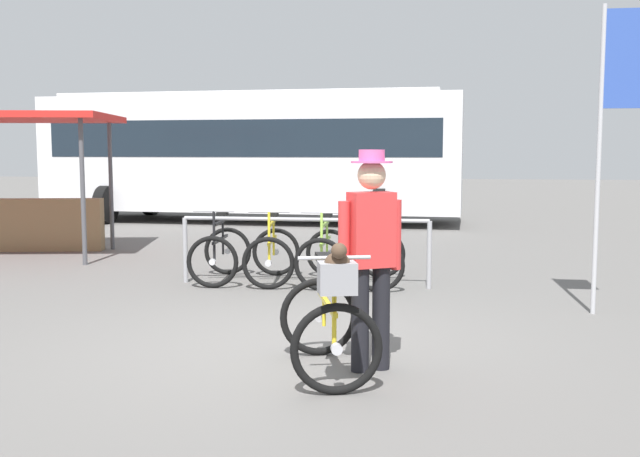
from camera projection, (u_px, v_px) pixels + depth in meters
name	position (u px, v px, depth m)	size (l,w,h in m)	color
ground_plane	(287.00, 345.00, 6.54)	(80.00, 80.00, 0.00)	#605E5B
bike_rack_rail	(304.00, 234.00, 9.37)	(3.21, 0.08, 0.88)	#99999E
racked_bike_black	(220.00, 253.00, 9.73)	(0.75, 1.14, 0.97)	black
racked_bike_yellow	(272.00, 254.00, 9.64)	(0.78, 1.15, 0.97)	black
racked_bike_lime	(325.00, 255.00, 9.54)	(0.68, 1.12, 0.98)	black
racked_bike_teal	(379.00, 257.00, 9.44)	(0.69, 1.13, 0.98)	black
featured_bicycle	(329.00, 315.00, 5.54)	(0.92, 1.25, 1.09)	black
person_with_featured_bike	(371.00, 250.00, 5.70)	(0.47, 0.34, 1.72)	black
bus_distant	(253.00, 150.00, 17.86)	(10.12, 3.75, 3.08)	silver
market_stall	(23.00, 170.00, 12.18)	(3.49, 2.86, 2.30)	#4C4C51
banner_flag	(614.00, 100.00, 7.55)	(0.45, 0.05, 3.20)	#B2B2B7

